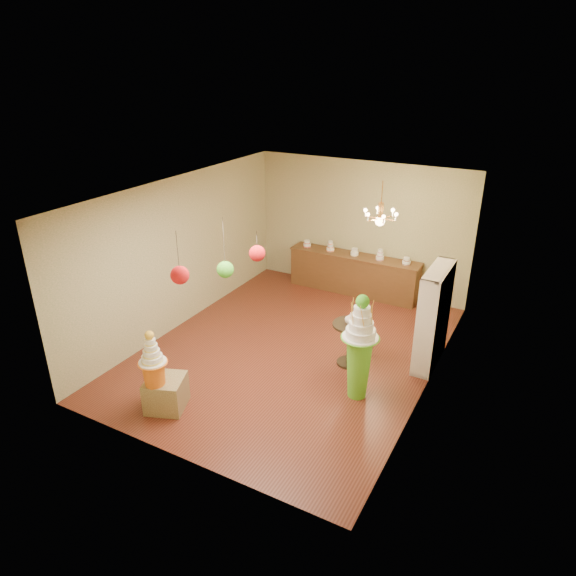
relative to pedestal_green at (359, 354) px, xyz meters
The scene contains 17 objects.
floor 1.92m from the pedestal_green, 154.24° to the left, with size 6.50×6.50×0.00m, color #592518.
ceiling 2.84m from the pedestal_green, 154.24° to the left, with size 6.50×6.50×0.00m, color white.
wall_back 4.38m from the pedestal_green, 111.52° to the left, with size 5.00×0.04×3.00m, color tan.
wall_front 3.04m from the pedestal_green, 122.48° to the right, with size 5.00×0.04×3.00m, color tan.
wall_left 4.22m from the pedestal_green, 169.40° to the left, with size 0.04×6.50×3.00m, color tan.
wall_right 1.40m from the pedestal_green, 39.78° to the left, with size 0.04×6.50×3.00m, color tan.
pedestal_green is the anchor object (origin of this frame).
pedestal_orange 3.14m from the pedestal_green, 143.56° to the right, with size 0.44×0.44×1.42m.
burlap_riser 3.06m from the pedestal_green, 145.60° to the right, with size 0.57×0.57×0.52m, color olive.
sideboard 4.07m from the pedestal_green, 112.97° to the left, with size 3.04×0.54×1.16m.
shelving_unit 1.74m from the pedestal_green, 64.21° to the left, with size 0.33×1.20×1.80m.
round_table 0.98m from the pedestal_green, 120.37° to the left, with size 0.83×0.83×0.81m.
vase 0.96m from the pedestal_green, 120.37° to the left, with size 0.21×0.21×0.21m, color white.
pom_red_left 3.08m from the pedestal_green, 136.21° to the right, with size 0.25×0.25×0.73m.
pom_green_mid 2.49m from the pedestal_green, 149.15° to the right, with size 0.25×0.25×0.89m.
pom_red_right 2.54m from the pedestal_green, 126.81° to the right, with size 0.21×0.21×0.41m.
chandelier 2.79m from the pedestal_green, 104.00° to the left, with size 0.68×0.68×0.85m.
Camera 1 is at (3.90, -7.34, 4.97)m, focal length 32.00 mm.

